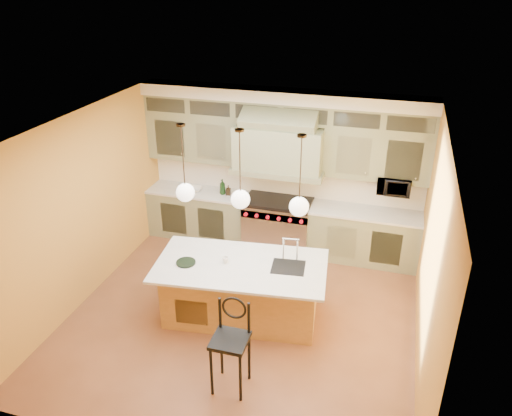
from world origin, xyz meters
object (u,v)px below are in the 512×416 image
(kitchen_island, at_px, (242,289))
(microwave, at_px, (394,185))
(range, at_px, (278,224))
(counter_stool, at_px, (231,340))

(kitchen_island, distance_m, microwave, 3.12)
(range, relative_size, microwave, 2.21)
(kitchen_island, relative_size, counter_stool, 2.09)
(kitchen_island, bearing_deg, microwave, 42.05)
(counter_stool, bearing_deg, microwave, 64.63)
(counter_stool, relative_size, microwave, 2.26)
(counter_stool, height_order, microwave, microwave)
(range, bearing_deg, microwave, 3.12)
(range, bearing_deg, kitchen_island, -90.20)
(range, distance_m, kitchen_island, 2.12)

